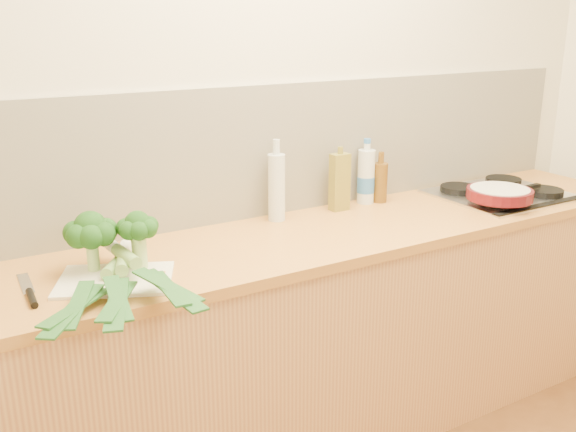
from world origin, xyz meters
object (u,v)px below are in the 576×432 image
Objects in this scene: chopping_board at (115,280)px; chefs_knife at (30,294)px; skillet at (500,193)px; gas_hob at (502,193)px.

chefs_knife is at bearing -158.33° from chopping_board.
chefs_knife reaches higher than chopping_board.
gas_hob is at bearing 35.41° from skillet.
skillet reaches higher than gas_hob.
chefs_knife is at bearing -178.08° from gas_hob.
chefs_knife is 0.71× the size of skillet.
chopping_board is 1.68m from skillet.
chopping_board is 0.85× the size of skillet.
chopping_board is (-1.83, -0.08, -0.01)m from gas_hob.
gas_hob reaches higher than chopping_board.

